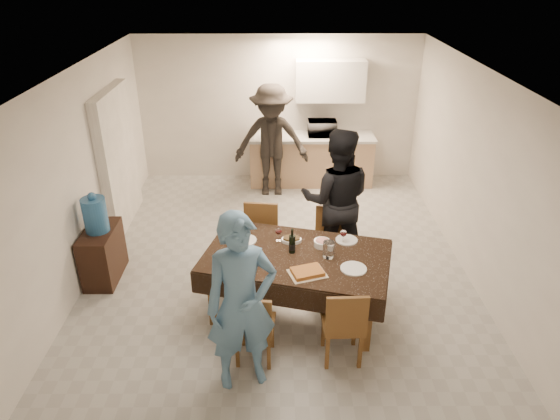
{
  "coord_description": "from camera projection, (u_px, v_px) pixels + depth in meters",
  "views": [
    {
      "loc": [
        -0.02,
        -5.83,
        3.82
      ],
      "look_at": [
        0.01,
        -0.3,
        0.96
      ],
      "focal_mm": 32.0,
      "sensor_mm": 36.0,
      "label": 1
    }
  ],
  "objects": [
    {
      "name": "wine_glass_a",
      "position": [
        246.0,
        260.0,
        5.34
      ],
      "size": [
        0.08,
        0.08,
        0.17
      ],
      "primitive_type": null,
      "color": "white",
      "rests_on": "dining_table"
    },
    {
      "name": "mushroom_dish",
      "position": [
        291.0,
        240.0,
        5.84
      ],
      "size": [
        0.22,
        0.22,
        0.04
      ],
      "primitive_type": "cylinder",
      "color": "white",
      "rests_on": "dining_table"
    },
    {
      "name": "chair_far_right",
      "position": [
        330.0,
        242.0,
        6.3
      ],
      "size": [
        0.5,
        0.51,
        0.5
      ],
      "rotation": [
        0.0,
        0.0,
        2.92
      ],
      "color": "brown",
      "rests_on": "floor"
    },
    {
      "name": "stub_partition",
      "position": [
        118.0,
        159.0,
        7.5
      ],
      "size": [
        0.15,
        1.4,
        2.1
      ],
      "primitive_type": "cube",
      "color": "white",
      "rests_on": "floor"
    },
    {
      "name": "plate_far_left",
      "position": [
        245.0,
        240.0,
        5.86
      ],
      "size": [
        0.28,
        0.28,
        0.02
      ],
      "primitive_type": "cylinder",
      "color": "white",
      "rests_on": "dining_table"
    },
    {
      "name": "wine_bottle",
      "position": [
        292.0,
        241.0,
        5.58
      ],
      "size": [
        0.07,
        0.07,
        0.3
      ],
      "primitive_type": null,
      "color": "black",
      "rests_on": "dining_table"
    },
    {
      "name": "microwave",
      "position": [
        322.0,
        128.0,
        8.83
      ],
      "size": [
        0.5,
        0.34,
        0.28
      ],
      "primitive_type": "imported",
      "rotation": [
        0.0,
        0.0,
        3.14
      ],
      "color": "silver",
      "rests_on": "kitchen_worktop"
    },
    {
      "name": "console",
      "position": [
        103.0,
        254.0,
        6.44
      ],
      "size": [
        0.38,
        0.76,
        0.7
      ],
      "primitive_type": "cube",
      "color": "black",
      "rests_on": "floor"
    },
    {
      "name": "savoury_tart",
      "position": [
        307.0,
        272.0,
        5.26
      ],
      "size": [
        0.45,
        0.39,
        0.05
      ],
      "primitive_type": "cube",
      "rotation": [
        0.0,
        0.0,
        0.32
      ],
      "color": "#B37734",
      "rests_on": "dining_table"
    },
    {
      "name": "wall_right",
      "position": [
        475.0,
        175.0,
        6.35
      ],
      "size": [
        0.02,
        6.0,
        2.6
      ],
      "primitive_type": "cube",
      "color": "beige",
      "rests_on": "floor"
    },
    {
      "name": "chair_far_left",
      "position": [
        259.0,
        240.0,
        6.28
      ],
      "size": [
        0.49,
        0.49,
        0.52
      ],
      "rotation": [
        0.0,
        0.0,
        3.03
      ],
      "color": "brown",
      "rests_on": "floor"
    },
    {
      "name": "kitchen_base_cabinet",
      "position": [
        311.0,
        161.0,
        9.12
      ],
      "size": [
        2.2,
        0.6,
        0.86
      ],
      "primitive_type": "cube",
      "color": "tan",
      "rests_on": "floor"
    },
    {
      "name": "wine_glass_c",
      "position": [
        279.0,
        234.0,
        5.83
      ],
      "size": [
        0.08,
        0.08,
        0.18
      ],
      "primitive_type": null,
      "color": "white",
      "rests_on": "dining_table"
    },
    {
      "name": "kitchen_worktop",
      "position": [
        312.0,
        137.0,
        8.91
      ],
      "size": [
        2.24,
        0.64,
        0.05
      ],
      "primitive_type": "cube",
      "color": "beige",
      "rests_on": "kitchen_base_cabinet"
    },
    {
      "name": "ceiling",
      "position": [
        279.0,
        71.0,
        5.74
      ],
      "size": [
        5.0,
        6.0,
        0.02
      ],
      "primitive_type": "cube",
      "color": "white",
      "rests_on": "wall_back"
    },
    {
      "name": "chair_near_right",
      "position": [
        344.0,
        320.0,
        4.98
      ],
      "size": [
        0.43,
        0.43,
        0.49
      ],
      "rotation": [
        0.0,
        0.0,
        0.04
      ],
      "color": "brown",
      "rests_on": "floor"
    },
    {
      "name": "dining_table",
      "position": [
        297.0,
        257.0,
        5.62
      ],
      "size": [
        2.28,
        1.67,
        0.8
      ],
      "rotation": [
        0.0,
        0.0,
        -0.25
      ],
      "color": "black",
      "rests_on": "floor"
    },
    {
      "name": "wall_back",
      "position": [
        278.0,
        109.0,
        9.0
      ],
      "size": [
        5.0,
        0.02,
        2.6
      ],
      "primitive_type": "cube",
      "color": "beige",
      "rests_on": "floor"
    },
    {
      "name": "person_near",
      "position": [
        241.0,
        304.0,
        4.61
      ],
      "size": [
        0.77,
        0.61,
        1.86
      ],
      "primitive_type": "imported",
      "rotation": [
        0.0,
        0.0,
        0.28
      ],
      "color": "#5987AD",
      "rests_on": "floor"
    },
    {
      "name": "floor",
      "position": [
        279.0,
        261.0,
        6.93
      ],
      "size": [
        5.0,
        6.0,
        0.02
      ],
      "primitive_type": "cube",
      "color": "#A7A7A2",
      "rests_on": "ground"
    },
    {
      "name": "chair_near_left",
      "position": [
        254.0,
        322.0,
        4.98
      ],
      "size": [
        0.44,
        0.44,
        0.47
      ],
      "rotation": [
        0.0,
        0.0,
        -0.1
      ],
      "color": "brown",
      "rests_on": "floor"
    },
    {
      "name": "wine_glass_b",
      "position": [
        343.0,
        236.0,
        5.79
      ],
      "size": [
        0.08,
        0.08,
        0.18
      ],
      "primitive_type": null,
      "color": "white",
      "rests_on": "dining_table"
    },
    {
      "name": "plate_near_left",
      "position": [
        242.0,
        269.0,
        5.33
      ],
      "size": [
        0.26,
        0.26,
        0.02
      ],
      "primitive_type": "cylinder",
      "color": "white",
      "rests_on": "dining_table"
    },
    {
      "name": "plate_far_right",
      "position": [
        347.0,
        240.0,
        5.87
      ],
      "size": [
        0.26,
        0.26,
        0.01
      ],
      "primitive_type": "cylinder",
      "color": "white",
      "rests_on": "dining_table"
    },
    {
      "name": "person_kitchen",
      "position": [
        271.0,
        141.0,
        8.47
      ],
      "size": [
        1.25,
        0.72,
        1.94
      ],
      "primitive_type": "imported",
      "color": "black",
      "rests_on": "floor"
    },
    {
      "name": "water_jug",
      "position": [
        95.0,
        215.0,
        6.17
      ],
      "size": [
        0.3,
        0.3,
        0.45
      ],
      "primitive_type": "cylinder",
      "color": "#3577B8",
      "rests_on": "console"
    },
    {
      "name": "person_far",
      "position": [
        336.0,
        200.0,
        6.46
      ],
      "size": [
        1.0,
        0.81,
        1.93
      ],
      "primitive_type": "imported",
      "rotation": [
        0.0,
        0.0,
        3.06
      ],
      "color": "black",
      "rests_on": "floor"
    },
    {
      "name": "upper_cabinet",
      "position": [
        330.0,
        81.0,
        8.59
      ],
      "size": [
        1.2,
        0.34,
        0.7
      ],
      "primitive_type": "cube",
      "color": "silver",
      "rests_on": "wall_back"
    },
    {
      "name": "water_pitcher",
      "position": [
        328.0,
        250.0,
        5.52
      ],
      "size": [
        0.12,
        0.12,
        0.19
      ],
      "primitive_type": "cylinder",
      "color": "white",
      "rests_on": "dining_table"
    },
    {
      "name": "plate_near_right",
      "position": [
        354.0,
        269.0,
        5.34
      ],
      "size": [
        0.28,
        0.28,
        0.02
      ],
      "primitive_type": "cylinder",
      "color": "white",
      "rests_on": "dining_table"
    },
    {
      "name": "wall_front",
      "position": [
        281.0,
        337.0,
        3.67
      ],
      "size": [
        5.0,
        0.02,
        2.6
      ],
      "primitive_type": "cube",
      "color": "beige",
      "rests_on": "floor"
    },
    {
      "name": "salad_bowl",
      "position": [
        322.0,
        243.0,
        5.75
      ],
      "size": [
        0.19,
        0.19,
        0.07
      ],
      "primitive_type": "cylinder",
      "color": "white",
      "rests_on": "dining_table"
    },
    {
      "name": "wall_left",
      "position": [
        82.0,
        176.0,
        6.32
      ],
      "size": [
        0.02,
        6.0,
        2.6
      ],
      "primitive_type": "cube",
      "color": "beige",
      "rests_on": "floor"
    }
  ]
}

